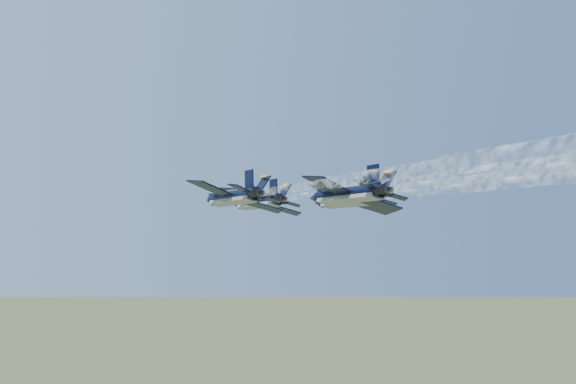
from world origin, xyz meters
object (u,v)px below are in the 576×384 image
jet_lead (258,202)px  jet_slot (347,194)px  jet_right (347,200)px  jet_left (232,197)px

jet_lead → jet_slot: (-2.16, -27.40, 0.00)m
jet_right → jet_slot: bearing=-122.3°
jet_left → jet_right: 19.15m
jet_right → jet_lead: bearing=123.9°
jet_left → jet_right: bearing=1.7°
jet_right → jet_slot: same height
jet_lead → jet_left: 17.12m
jet_right → jet_slot: (-10.05, -13.88, 0.00)m
jet_lead → jet_right: bearing=-56.1°
jet_lead → jet_slot: 27.49m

